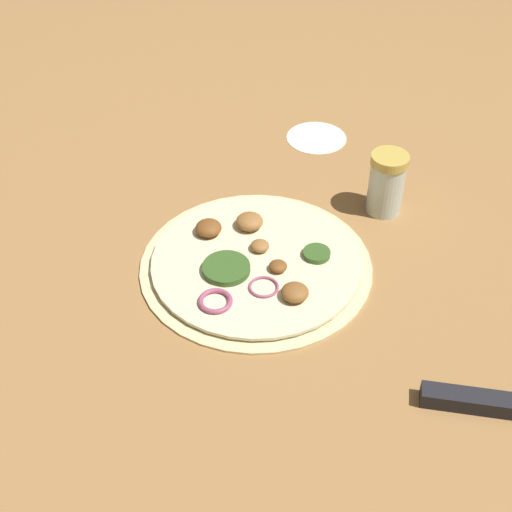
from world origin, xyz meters
TOP-DOWN VIEW (x-y plane):
  - ground_plane at (0.00, 0.00)m, footprint 3.00×3.00m
  - pizza at (0.00, 0.00)m, footprint 0.27×0.27m
  - spice_jar at (-0.13, -0.14)m, footprint 0.05×0.05m
  - flour_patch at (-0.02, -0.29)m, footprint 0.09×0.09m

SIDE VIEW (x-z plane):
  - ground_plane at x=0.00m, z-range 0.00..0.00m
  - flour_patch at x=-0.02m, z-range 0.00..0.00m
  - pizza at x=0.00m, z-range -0.01..0.02m
  - spice_jar at x=-0.13m, z-range 0.00..0.08m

